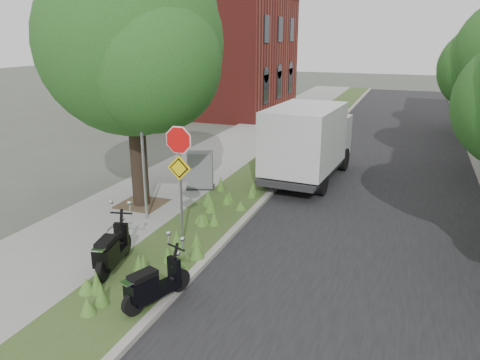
% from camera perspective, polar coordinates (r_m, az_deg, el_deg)
% --- Properties ---
extents(ground, '(120.00, 120.00, 0.00)m').
position_cam_1_polar(ground, '(11.34, -1.96, -10.57)').
color(ground, '#4C5147').
rests_on(ground, ground).
extents(sidewalk_near, '(3.50, 60.00, 0.12)m').
position_cam_1_polar(sidewalk_near, '(21.54, -2.28, 3.25)').
color(sidewalk_near, gray).
rests_on(sidewalk_near, ground).
extents(verge, '(2.00, 60.00, 0.12)m').
position_cam_1_polar(verge, '(20.66, 4.78, 2.58)').
color(verge, '#364C20').
rests_on(verge, ground).
extents(kerb_near, '(0.20, 60.00, 0.13)m').
position_cam_1_polar(kerb_near, '(20.42, 7.48, 2.33)').
color(kerb_near, '#9E9991').
rests_on(kerb_near, ground).
extents(road, '(7.00, 60.00, 0.01)m').
position_cam_1_polar(road, '(19.98, 17.28, 1.17)').
color(road, black).
rests_on(road, ground).
extents(kerb_far, '(0.20, 60.00, 0.13)m').
position_cam_1_polar(kerb_far, '(20.12, 27.25, 0.28)').
color(kerb_far, '#9E9991').
rests_on(kerb_far, ground).
extents(street_tree_main, '(6.21, 5.54, 7.66)m').
position_cam_1_polar(street_tree_main, '(14.49, -13.21, 14.92)').
color(street_tree_main, black).
rests_on(street_tree_main, ground).
extents(bare_post, '(0.08, 0.08, 4.00)m').
position_cam_1_polar(bare_post, '(13.49, -11.76, 3.32)').
color(bare_post, '#A5A8AD').
rests_on(bare_post, ground).
extents(bike_hoop, '(0.06, 0.78, 0.77)m').
position_cam_1_polar(bike_hoop, '(11.88, -15.35, -7.22)').
color(bike_hoop, '#A5A8AD').
rests_on(bike_hoop, ground).
extents(sign_assembly, '(0.94, 0.08, 3.22)m').
position_cam_1_polar(sign_assembly, '(11.54, -7.41, 2.23)').
color(sign_assembly, '#A5A8AD').
rests_on(sign_assembly, ground).
extents(brick_building, '(9.40, 10.40, 8.30)m').
position_cam_1_polar(brick_building, '(34.00, -2.74, 15.50)').
color(brick_building, maroon).
rests_on(brick_building, ground).
extents(scooter_near, '(0.63, 1.81, 0.87)m').
position_cam_1_polar(scooter_near, '(11.12, -15.52, -8.71)').
color(scooter_near, black).
rests_on(scooter_near, ground).
extents(scooter_far, '(0.75, 1.61, 0.80)m').
position_cam_1_polar(scooter_far, '(9.64, -10.93, -12.88)').
color(scooter_far, black).
rests_on(scooter_far, ground).
extents(box_truck, '(2.49, 5.53, 2.44)m').
position_cam_1_polar(box_truck, '(17.55, 8.35, 4.95)').
color(box_truck, '#262628').
rests_on(box_truck, ground).
extents(utility_cabinet, '(1.13, 0.95, 1.29)m').
position_cam_1_polar(utility_cabinet, '(16.40, -4.86, 1.12)').
color(utility_cabinet, '#262628').
rests_on(utility_cabinet, ground).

